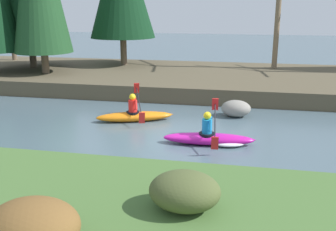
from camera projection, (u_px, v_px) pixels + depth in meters
ground_plane at (159, 140)px, 12.11m from camera, size 90.00×90.00×0.00m
riverbank_far at (195, 79)px, 20.05m from camera, size 44.00×8.05×0.69m
bare_tree_upstream at (11, 22)px, 23.82m from camera, size 2.74×2.70×4.89m
shrub_clump_nearest at (33, 226)px, 5.28m from camera, size 1.31×1.09×0.71m
shrub_clump_second at (185, 191)px, 6.34m from camera, size 1.17×0.98×0.64m
kayaker_lead at (212, 138)px, 11.69m from camera, size 2.79×2.07×1.20m
kayaker_middle at (135, 115)px, 14.02m from camera, size 2.74×2.00×1.20m
boulder_midstream at (236, 108)px, 14.57m from camera, size 1.09×0.85×0.62m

